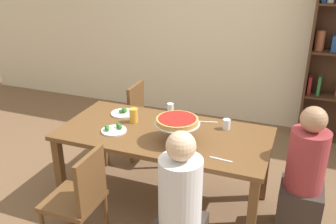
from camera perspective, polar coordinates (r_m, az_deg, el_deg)
The scene contains 15 objects.
ground_plane at distance 3.65m, azimuth -0.58°, elevation -13.53°, with size 12.00×12.00×0.00m, color brown.
rear_partition at distance 5.10m, azimuth 8.72°, elevation 14.11°, with size 8.00×0.12×2.80m, color beige.
dining_table at distance 3.30m, azimuth -0.62°, elevation -4.37°, with size 1.85×0.90×0.74m.
diner_head_east at distance 3.21m, azimuth 20.07°, elevation -10.18°, with size 0.34×0.34×1.15m.
diner_near_right at distance 2.69m, azimuth 1.84°, elevation -15.76°, with size 0.34×0.34×1.15m.
chair_far_left at distance 4.15m, azimuth -3.51°, elevation -0.99°, with size 0.40×0.40×0.87m.
chair_near_left at distance 2.96m, azimuth -13.39°, elevation -12.56°, with size 0.40×0.40×0.87m.
deep_dish_pizza_stand at distance 3.04m, azimuth 1.43°, elevation -1.54°, with size 0.38×0.38×0.21m.
salad_plate_near_diner at distance 3.30m, azimuth -8.37°, elevation -2.69°, with size 0.22×0.22×0.06m.
salad_plate_far_diner at distance 3.64m, azimuth -6.92°, elevation -0.10°, with size 0.24×0.24×0.07m.
beer_glass_amber_tall at distance 3.44m, azimuth -5.31°, elevation -0.53°, with size 0.08×0.08×0.13m, color gold.
water_glass_clear_near at distance 3.58m, azimuth 0.38°, elevation 0.42°, with size 0.06×0.06×0.12m, color white.
water_glass_clear_far at distance 3.34m, azimuth 8.99°, elevation -1.86°, with size 0.07×0.07×0.09m, color white.
cutlery_fork_near at distance 2.87m, azimuth 8.13°, elevation -7.23°, with size 0.18×0.02×0.01m, color silver.
cutlery_knife_near at distance 3.47m, azimuth 6.16°, elevation -1.52°, with size 0.18×0.02×0.01m, color silver.
Camera 1 is at (1.08, -2.72, 2.19)m, focal length 39.59 mm.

